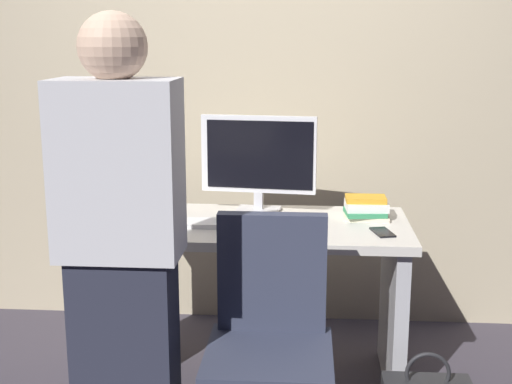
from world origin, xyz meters
name	(u,v)px	position (x,y,z in m)	size (l,w,h in m)	color
ground_plane	(257,375)	(0.00, 0.00, 0.00)	(9.00, 9.00, 0.00)	#3D3842
wall_back	(267,47)	(0.00, 0.76, 1.50)	(6.40, 0.10, 3.00)	tan
desk	(257,272)	(0.00, 0.00, 0.51)	(1.36, 0.66, 0.75)	beige
office_chair	(270,363)	(0.10, -0.73, 0.43)	(0.52, 0.52, 0.94)	black
person_at_desk	(122,258)	(-0.39, -0.83, 0.84)	(0.40, 0.24, 1.64)	#262838
monitor	(259,158)	(-0.01, 0.19, 1.00)	(0.54, 0.16, 0.46)	silver
keyboard	(234,224)	(-0.10, -0.07, 0.76)	(0.43, 0.13, 0.02)	white
mouse	(297,221)	(0.18, -0.04, 0.76)	(0.06, 0.10, 0.03)	white
cup_near_keyboard	(154,218)	(-0.44, -0.12, 0.79)	(0.06, 0.06, 0.09)	silver
cup_by_monitor	(160,202)	(-0.48, 0.19, 0.79)	(0.07, 0.07, 0.08)	white
book_stack	(366,208)	(0.49, 0.10, 0.79)	(0.21, 0.18, 0.10)	beige
cell_phone	(382,232)	(0.54, -0.14, 0.75)	(0.07, 0.14, 0.01)	black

